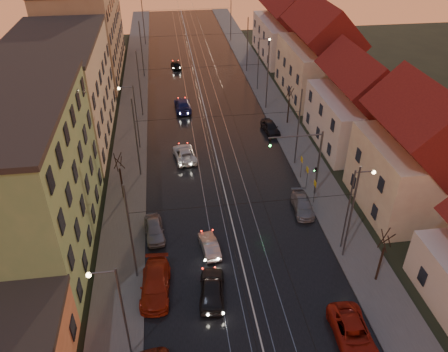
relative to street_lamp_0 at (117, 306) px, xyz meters
name	(u,v)px	position (x,y,z in m)	size (l,w,h in m)	color
road	(205,109)	(9.10, 38.00, -4.87)	(16.00, 120.00, 0.04)	black
sidewalk_left	(133,113)	(-0.90, 38.00, -4.81)	(4.00, 120.00, 0.15)	#4C4C4C
sidewalk_right	(274,105)	(19.10, 38.00, -4.81)	(4.00, 120.00, 0.15)	#4C4C4C
tram_rail_0	(189,110)	(6.90, 38.00, -4.83)	(0.06, 120.00, 0.03)	gray
tram_rail_1	(199,109)	(8.33, 38.00, -4.83)	(0.06, 120.00, 0.03)	gray
tram_rail_2	(210,108)	(9.87, 38.00, -4.83)	(0.06, 120.00, 0.03)	gray
tram_rail_3	(220,108)	(11.30, 38.00, -4.83)	(0.06, 120.00, 0.03)	gray
apartment_left_1	(16,184)	(-8.40, 12.00, 1.61)	(10.00, 18.00, 13.00)	#669961
apartment_left_2	(61,92)	(-8.40, 32.00, 1.11)	(10.00, 20.00, 12.00)	beige
apartment_left_3	(85,29)	(-8.40, 56.00, 2.11)	(10.00, 24.00, 14.00)	#8C765A
house_right_1	(415,158)	(26.10, 13.00, 0.56)	(8.67, 10.20, 10.80)	beige
house_right_2	(358,107)	(26.10, 26.00, -0.24)	(9.18, 12.24, 9.20)	silver
house_right_3	(319,57)	(26.10, 41.00, 0.92)	(9.18, 14.28, 11.50)	beige
house_right_4	(286,29)	(26.10, 59.00, 0.16)	(9.18, 16.32, 10.00)	silver
catenary_pole_l_1	(131,234)	(0.50, 7.00, -0.39)	(0.16, 0.16, 9.00)	#595B60
catenary_pole_r_1	(351,214)	(17.70, 7.00, -0.39)	(0.16, 0.16, 9.00)	#595B60
catenary_pole_l_2	(136,139)	(0.50, 22.00, -0.39)	(0.16, 0.16, 9.00)	#595B60
catenary_pole_r_2	(298,128)	(17.70, 22.00, -0.39)	(0.16, 0.16, 9.00)	#595B60
catenary_pole_l_3	(140,85)	(0.50, 37.00, -0.39)	(0.16, 0.16, 9.00)	#595B60
catenary_pole_r_3	(267,78)	(17.70, 37.00, -0.39)	(0.16, 0.16, 9.00)	#595B60
catenary_pole_l_4	(142,50)	(0.50, 52.00, -0.39)	(0.16, 0.16, 9.00)	#595B60
catenary_pole_r_4	(247,45)	(17.70, 52.00, -0.39)	(0.16, 0.16, 9.00)	#595B60
catenary_pole_l_5	(143,21)	(0.50, 70.00, -0.39)	(0.16, 0.16, 9.00)	#595B60
catenary_pole_r_5	(231,18)	(17.70, 70.00, -0.39)	(0.16, 0.16, 9.00)	#595B60
street_lamp_0	(117,306)	(0.00, 0.00, 0.00)	(1.75, 0.32, 8.00)	#595B60
street_lamp_1	(353,203)	(18.21, 8.00, 0.00)	(1.75, 0.32, 8.00)	#595B60
street_lamp_2	(133,111)	(0.00, 28.00, 0.00)	(1.75, 0.32, 8.00)	#595B60
street_lamp_3	(261,59)	(18.21, 44.00, 0.00)	(1.75, 0.32, 8.00)	#595B60
traffic_light_mast	(310,156)	(17.10, 16.00, -0.29)	(5.30, 0.32, 7.20)	#595B60
bare_tree_0	(121,178)	(-1.09, 18.00, -2.40)	(1.09, 1.09, 5.11)	black
bare_tree_1	(381,258)	(19.31, 4.00, -2.40)	(1.09, 1.09, 5.11)	black
bare_tree_2	(289,106)	(19.51, 32.00, -2.40)	(1.09, 1.09, 5.11)	black
driving_car_0	(212,289)	(6.24, 4.21, -4.10)	(1.86, 4.62, 1.57)	black
driving_car_1	(209,245)	(6.59, 9.23, -4.27)	(1.29, 3.71, 1.22)	#A1A1A6
driving_car_2	(184,154)	(5.45, 24.83, -4.21)	(2.24, 4.87, 1.35)	silver
driving_car_3	(183,105)	(6.06, 38.18, -4.12)	(2.14, 5.27, 1.53)	navy
driving_car_4	(176,65)	(5.93, 55.42, -4.25)	(1.50, 3.72, 1.27)	black
parked_left_2	(155,284)	(2.00, 5.28, -4.11)	(2.17, 5.34, 1.55)	maroon
parked_left_3	(154,229)	(1.94, 11.89, -4.19)	(1.64, 4.07, 1.39)	gray
parked_right_0	(353,334)	(15.30, -1.03, -4.16)	(2.41, 5.23, 1.45)	#A51E10
parked_right_1	(303,205)	(16.11, 13.62, -4.26)	(1.74, 4.29, 1.24)	gray
parked_right_2	(270,127)	(16.70, 29.94, -4.19)	(1.64, 4.07, 1.39)	black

